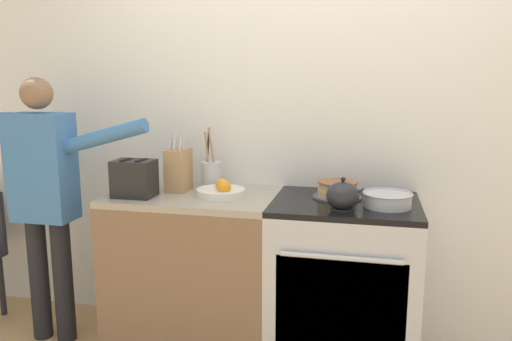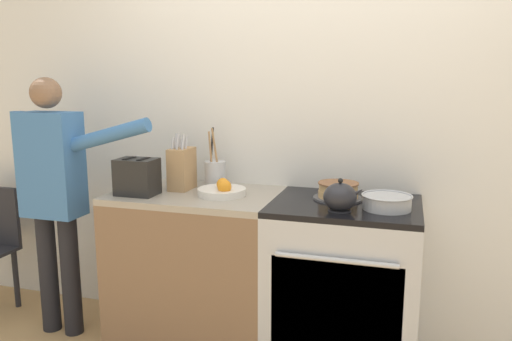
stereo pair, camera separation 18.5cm
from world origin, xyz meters
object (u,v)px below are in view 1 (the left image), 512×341
tea_kettle (343,196)px  utensil_crock (211,174)px  mixing_bowl (387,200)px  toaster (134,178)px  fruit_bowl (221,191)px  stove_range (343,283)px  person_baker (45,189)px  knife_block (178,169)px  layer_cake (337,190)px

tea_kettle → utensil_crock: 0.84m
mixing_bowl → toaster: toaster is taller
utensil_crock → fruit_bowl: (0.12, -0.19, -0.05)m
stove_range → fruit_bowl: fruit_bowl is taller
person_baker → tea_kettle: bearing=-11.7°
knife_block → toaster: (-0.18, -0.20, -0.02)m
person_baker → utensil_crock: bearing=7.7°
toaster → stove_range: bearing=7.1°
stove_range → knife_block: knife_block is taller
person_baker → fruit_bowl: bearing=-4.7°
fruit_bowl → layer_cake: bearing=9.2°
utensil_crock → tea_kettle: bearing=-23.0°
toaster → tea_kettle: bearing=-1.1°
stove_range → fruit_bowl: (-0.67, -0.02, 0.48)m
utensil_crock → fruit_bowl: size_ratio=1.33×
tea_kettle → person_baker: bearing=178.8°
tea_kettle → utensil_crock: utensil_crock is taller
utensil_crock → person_baker: (-0.90, -0.29, -0.07)m
utensil_crock → stove_range: bearing=-12.1°
mixing_bowl → stove_range: bearing=162.5°
fruit_bowl → knife_block: bearing=163.4°
layer_cake → fruit_bowl: 0.63m
tea_kettle → stove_range: bearing=87.5°
layer_cake → toaster: size_ratio=1.13×
layer_cake → toaster: toaster is taller
mixing_bowl → person_baker: (-1.89, -0.06, -0.03)m
stove_range → mixing_bowl: (0.21, -0.07, 0.49)m
layer_cake → fruit_bowl: fruit_bowl is taller
stove_range → toaster: 1.26m
layer_cake → utensil_crock: 0.74m
tea_kettle → person_baker: 1.68m
tea_kettle → toaster: 1.11m
stove_range → layer_cake: bearing=122.5°
fruit_bowl → person_baker: (-1.01, -0.10, -0.02)m
layer_cake → person_baker: size_ratio=0.17×
toaster → person_baker: (-0.56, 0.01, -0.09)m
stove_range → layer_cake: 0.50m
stove_range → mixing_bowl: bearing=-17.5°
tea_kettle → toaster: size_ratio=0.85×
mixing_bowl → person_baker: bearing=-178.1°
tea_kettle → mixing_bowl: tea_kettle is taller
stove_range → toaster: bearing=-172.9°
mixing_bowl → tea_kettle: bearing=-155.8°
utensil_crock → toaster: utensil_crock is taller
layer_cake → person_baker: person_baker is taller
layer_cake → tea_kettle: 0.24m
mixing_bowl → toaster: bearing=-176.8°
layer_cake → tea_kettle: size_ratio=1.33×
layer_cake → knife_block: size_ratio=0.79×
utensil_crock → layer_cake: bearing=-7.1°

